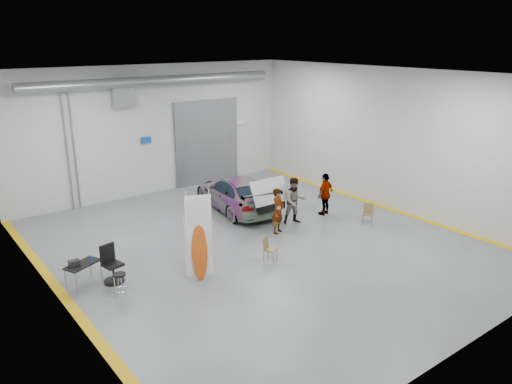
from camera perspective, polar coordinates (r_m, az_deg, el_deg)
ground at (r=18.18m, az=0.34°, el=-5.92°), size 16.00×16.00×0.00m
room_shell at (r=18.90m, az=-3.20°, el=7.87°), size 14.02×16.18×6.01m
sedan_car at (r=21.48m, az=-2.33°, el=-0.16°), size 2.75×5.23×1.44m
person_a at (r=18.88m, az=2.54°, el=-2.17°), size 0.76×0.65×1.76m
person_b at (r=19.87m, az=4.45°, el=-1.01°), size 1.11×0.99×1.88m
person_c at (r=21.01m, az=7.93°, el=-0.23°), size 1.11×0.65×1.79m
surfboard_display at (r=15.32m, az=-6.16°, el=-5.88°), size 0.76×0.46×2.89m
folding_chair_near at (r=16.75m, az=1.64°, el=-7.07°), size 0.53×0.57×0.83m
folding_chair_far at (r=20.43m, az=12.59°, el=-2.91°), size 0.53×0.63×0.82m
shop_stool at (r=15.05m, az=-15.24°, el=-10.27°), size 0.38×0.38×0.74m
work_table at (r=15.96m, az=-19.44°, el=-7.79°), size 1.20×0.92×0.87m
office_chair at (r=15.95m, az=-16.14°, el=-8.11°), size 0.62×0.64×1.17m
trunk_lid at (r=19.55m, az=1.41°, el=0.34°), size 1.68×1.02×0.04m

